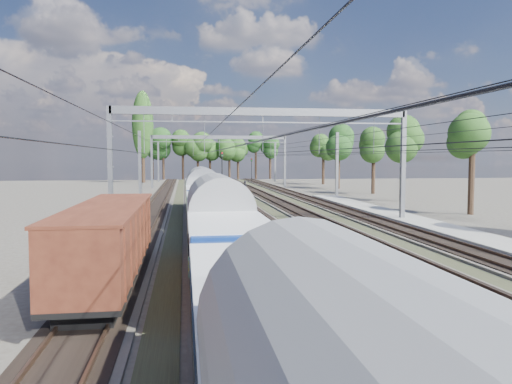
{
  "coord_description": "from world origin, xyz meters",
  "views": [
    {
      "loc": [
        -6.04,
        -8.28,
        5.16
      ],
      "look_at": [
        -1.14,
        25.73,
        2.8
      ],
      "focal_mm": 35.0,
      "sensor_mm": 36.0,
      "label": 1
    }
  ],
  "objects": [
    {
      "name": "freight_boxcar",
      "position": [
        -9.0,
        11.83,
        1.94
      ],
      "size": [
        2.56,
        12.34,
        3.18
      ],
      "color": "black",
      "rests_on": "ground"
    },
    {
      "name": "catenary",
      "position": [
        0.33,
        52.69,
        6.4
      ],
      "size": [
        25.65,
        130.0,
        9.0
      ],
      "color": "slate",
      "rests_on": "ground"
    },
    {
      "name": "track_bed",
      "position": [
        -0.0,
        45.0,
        0.1
      ],
      "size": [
        21.0,
        130.0,
        0.34
      ],
      "color": "#47423A",
      "rests_on": "ground"
    },
    {
      "name": "signal_far",
      "position": [
        7.67,
        93.5,
        3.19
      ],
      "size": [
        0.34,
        0.31,
        5.04
      ],
      "rotation": [
        0.0,
        0.0,
        -0.22
      ],
      "color": "black",
      "rests_on": "ground"
    },
    {
      "name": "worker",
      "position": [
        2.48,
        61.56,
        0.96
      ],
      "size": [
        0.64,
        0.8,
        1.92
      ],
      "primitive_type": "imported",
      "rotation": [
        0.0,
        0.0,
        1.86
      ],
      "color": "black",
      "rests_on": "ground"
    },
    {
      "name": "emu_train",
      "position": [
        -4.5,
        14.74,
        2.48
      ],
      "size": [
        2.88,
        60.94,
        4.21
      ],
      "color": "black",
      "rests_on": "ground"
    },
    {
      "name": "platform",
      "position": [
        12.0,
        20.0,
        0.15
      ],
      "size": [
        3.0,
        70.0,
        0.3
      ],
      "primitive_type": "cube",
      "color": "gray",
      "rests_on": "ground"
    },
    {
      "name": "signal_near",
      "position": [
        -0.48,
        65.77,
        3.82
      ],
      "size": [
        0.43,
        0.39,
        6.03
      ],
      "rotation": [
        0.0,
        0.0,
        0.34
      ],
      "color": "black",
      "rests_on": "ground"
    },
    {
      "name": "poplar",
      "position": [
        -14.5,
        98.0,
        11.89
      ],
      "size": [
        4.4,
        4.4,
        19.04
      ],
      "color": "black",
      "rests_on": "ground"
    },
    {
      "name": "tree_belt",
      "position": [
        8.18,
        93.8,
        7.96
      ],
      "size": [
        39.25,
        100.96,
        11.57
      ],
      "color": "black",
      "rests_on": "ground"
    }
  ]
}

